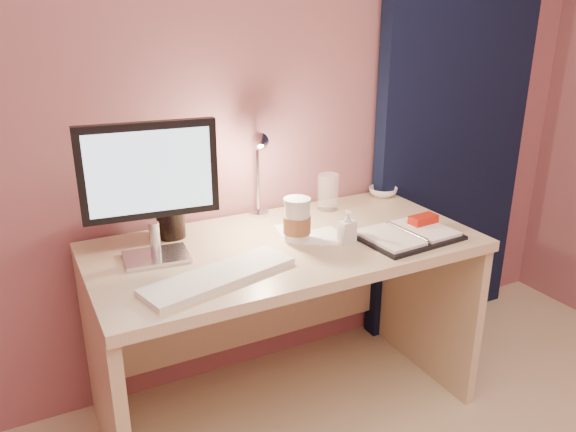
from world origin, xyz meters
name	(u,v)px	position (x,y,z in m)	size (l,w,h in m)	color
room	(440,100)	(0.95, 1.69, 1.14)	(3.50, 3.50, 3.50)	#C6B28E
desk	(277,289)	(0.00, 1.45, 0.50)	(1.40, 0.70, 0.73)	#CAB48F
monitor	(150,180)	(-0.46, 1.45, 1.01)	(0.44, 0.18, 0.47)	silver
keyboard	(219,276)	(-0.32, 1.21, 0.74)	(0.50, 0.15, 0.02)	white
planner	(408,233)	(0.43, 1.22, 0.74)	(0.37, 0.29, 0.06)	black
paper_a	(325,236)	(0.16, 1.36, 0.73)	(0.15, 0.15, 0.00)	white
paper_b	(294,230)	(0.08, 1.47, 0.73)	(0.13, 0.13, 0.00)	white
paper_c	(320,238)	(0.13, 1.35, 0.73)	(0.13, 0.13, 0.00)	white
coffee_cup	(297,221)	(0.04, 1.37, 0.81)	(0.10, 0.10, 0.16)	silver
clear_cup	(328,192)	(0.32, 1.62, 0.81)	(0.09, 0.09, 0.15)	white
bowl	(383,192)	(0.64, 1.66, 0.75)	(0.13, 0.13, 0.04)	white
lotion_bottle	(347,226)	(0.20, 1.28, 0.79)	(0.05, 0.06, 0.12)	silver
dark_jar	(170,218)	(-0.35, 1.62, 0.80)	(0.10, 0.10, 0.15)	black
desk_lamp	(274,165)	(0.06, 1.60, 0.96)	(0.13, 0.23, 0.37)	silver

